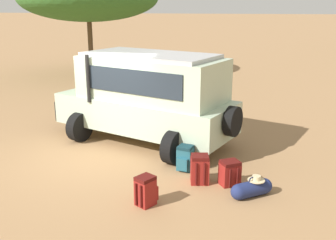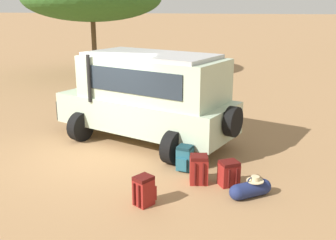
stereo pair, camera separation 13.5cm
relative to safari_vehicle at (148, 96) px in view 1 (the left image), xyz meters
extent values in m
plane|color=#9E754C|center=(-0.94, -1.32, -1.29)|extent=(320.00, 320.00, 0.00)
cube|color=#B2C6A8|center=(-0.10, 0.04, -0.47)|extent=(5.25, 3.46, 0.84)
cube|color=#B2C6A8|center=(0.13, -0.05, 0.50)|extent=(4.20, 2.99, 1.10)
cube|color=#232D38|center=(-1.30, 0.47, 0.45)|extent=(0.59, 1.48, 0.77)
cube|color=#232D38|center=(-0.18, -0.90, 0.55)|extent=(2.78, 1.05, 0.60)
cube|color=#232D38|center=(0.44, 0.80, 0.55)|extent=(2.78, 1.05, 0.60)
cube|color=#B7B7B7|center=(0.09, -0.03, 1.10)|extent=(3.81, 2.78, 0.10)
cube|color=black|center=(-2.52, 0.92, -0.64)|extent=(0.70, 1.57, 0.56)
cylinder|color=black|center=(-1.47, -0.49, 0.50)|extent=(0.10, 0.10, 1.25)
cylinder|color=black|center=(-1.86, -0.35, -0.89)|extent=(0.54, 0.85, 0.80)
cylinder|color=black|center=(-1.20, 1.47, -0.89)|extent=(0.54, 0.85, 0.80)
cylinder|color=black|center=(0.99, -1.39, -0.89)|extent=(0.54, 0.85, 0.80)
cylinder|color=black|center=(1.66, 0.43, -0.89)|extent=(0.54, 0.85, 0.80)
cylinder|color=black|center=(2.33, -0.85, -0.32)|extent=(0.46, 0.77, 0.74)
cube|color=maroon|center=(2.38, -2.30, -1.06)|extent=(0.49, 0.47, 0.47)
cube|color=maroon|center=(2.28, -2.13, -1.12)|extent=(0.29, 0.22, 0.26)
cube|color=#4D100E|center=(2.38, -2.30, -0.80)|extent=(0.49, 0.47, 0.07)
cylinder|color=#4D100E|center=(2.40, -2.49, -1.06)|extent=(0.04, 0.04, 0.40)
cylinder|color=#4D100E|center=(2.54, -2.40, -1.06)|extent=(0.04, 0.04, 0.40)
cube|color=#235B6B|center=(1.33, -1.72, -1.04)|extent=(0.39, 0.35, 0.51)
cube|color=#235B6B|center=(1.30, -1.90, -1.10)|extent=(0.26, 0.13, 0.28)
cube|color=#13323A|center=(1.33, -1.72, -0.75)|extent=(0.37, 0.37, 0.07)
cylinder|color=#13323A|center=(1.44, -1.57, -1.04)|extent=(0.04, 0.04, 0.44)
cylinder|color=#13323A|center=(1.29, -1.54, -1.04)|extent=(0.04, 0.04, 0.44)
cube|color=maroon|center=(0.88, -3.51, -1.04)|extent=(0.42, 0.43, 0.52)
cube|color=maroon|center=(0.98, -3.34, -1.10)|extent=(0.23, 0.18, 0.28)
cube|color=#4D100E|center=(0.88, -3.51, -0.75)|extent=(0.42, 0.43, 0.07)
cylinder|color=#4D100E|center=(0.73, -3.63, -1.04)|extent=(0.04, 0.04, 0.44)
cylinder|color=#4D100E|center=(0.84, -3.69, -1.04)|extent=(0.04, 0.04, 0.44)
cube|color=maroon|center=(1.75, -2.34, -1.01)|extent=(0.44, 0.39, 0.56)
cube|color=maroon|center=(1.71, -2.14, -1.08)|extent=(0.29, 0.14, 0.31)
cube|color=#4D100E|center=(1.75, -2.34, -0.71)|extent=(0.42, 0.40, 0.07)
cylinder|color=#4D100E|center=(1.70, -2.53, -1.01)|extent=(0.04, 0.04, 0.48)
cylinder|color=#4D100E|center=(1.87, -2.50, -1.01)|extent=(0.04, 0.04, 0.48)
cylinder|color=navy|center=(2.84, -2.73, -1.14)|extent=(0.69, 0.63, 0.31)
sphere|color=navy|center=(3.09, -2.54, -1.14)|extent=(0.31, 0.31, 0.31)
sphere|color=navy|center=(2.59, -2.92, -1.14)|extent=(0.31, 0.31, 0.31)
torus|color=#121834|center=(2.84, -2.73, -0.96)|extent=(0.14, 0.12, 0.16)
cylinder|color=beige|center=(2.92, -2.67, -0.97)|extent=(0.34, 0.34, 0.02)
cylinder|color=beige|center=(2.92, -2.67, -0.92)|extent=(0.17, 0.17, 0.09)
cylinder|color=brown|center=(-5.75, 9.84, 0.19)|extent=(0.26, 0.26, 2.96)
camera|label=1|loc=(2.69, -9.98, 2.36)|focal=42.00mm
camera|label=2|loc=(2.82, -9.95, 2.36)|focal=42.00mm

